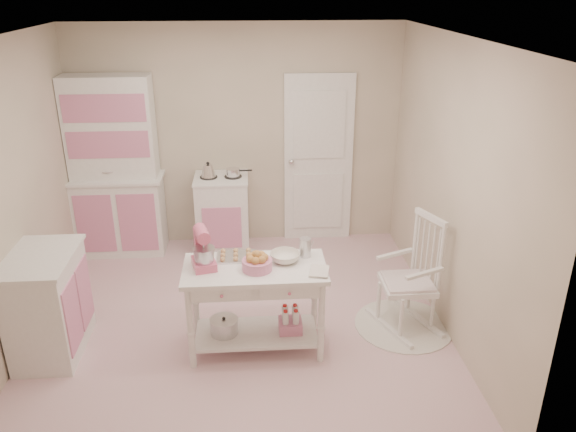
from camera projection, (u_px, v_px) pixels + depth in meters
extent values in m
plane|color=#D18294|center=(241.00, 323.00, 5.34)|extent=(3.80, 3.80, 0.00)
cube|color=white|center=(230.00, 38.00, 4.33)|extent=(3.80, 3.80, 0.04)
cube|color=beige|center=(238.00, 138.00, 6.58)|extent=(3.80, 0.04, 2.60)
cube|color=beige|center=(233.00, 317.00, 3.09)|extent=(3.80, 0.04, 2.60)
cube|color=beige|center=(10.00, 201.00, 4.71)|extent=(0.04, 3.80, 2.60)
cube|color=beige|center=(452.00, 189.00, 4.96)|extent=(0.04, 3.80, 2.60)
cube|color=white|center=(318.00, 160.00, 6.73)|extent=(0.82, 0.05, 2.04)
cube|color=white|center=(114.00, 168.00, 6.37)|extent=(1.06, 0.50, 2.08)
cube|color=white|center=(223.00, 214.00, 6.63)|extent=(0.62, 0.57, 0.92)
cube|color=white|center=(48.00, 304.00, 4.78)|extent=(0.54, 0.84, 0.92)
cylinder|color=white|center=(403.00, 325.00, 5.30)|extent=(0.92, 0.92, 0.01)
cube|color=white|center=(408.00, 274.00, 5.08)|extent=(0.72, 0.85, 1.10)
cube|color=white|center=(256.00, 308.00, 4.84)|extent=(1.20, 0.60, 0.80)
cube|color=#DD5D82|center=(203.00, 249.00, 4.61)|extent=(0.26, 0.32, 0.34)
cube|color=silver|center=(237.00, 257.00, 4.84)|extent=(0.34, 0.24, 0.02)
cylinder|color=pink|center=(257.00, 265.00, 4.62)|extent=(0.25, 0.25, 0.09)
imported|color=silver|center=(285.00, 257.00, 4.76)|extent=(0.25, 0.25, 0.08)
cylinder|color=silver|center=(305.00, 248.00, 4.83)|extent=(0.10, 0.10, 0.17)
imported|color=silver|center=(310.00, 271.00, 4.60)|extent=(0.20, 0.24, 0.02)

